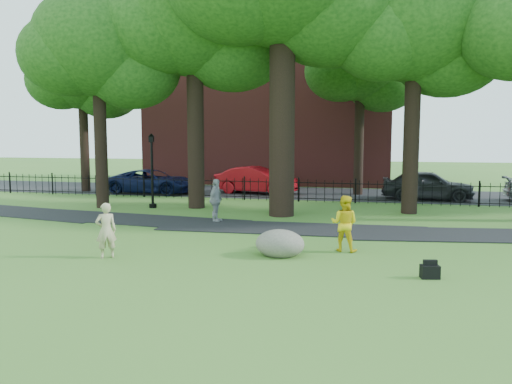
% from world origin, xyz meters
% --- Properties ---
extents(ground, '(120.00, 120.00, 0.00)m').
position_xyz_m(ground, '(0.00, 0.00, 0.00)').
color(ground, '#407127').
rests_on(ground, ground).
extents(footpath, '(36.07, 3.85, 0.03)m').
position_xyz_m(footpath, '(1.00, 3.90, 0.00)').
color(footpath, black).
rests_on(footpath, ground).
extents(street, '(80.00, 7.00, 0.02)m').
position_xyz_m(street, '(0.00, 16.00, 0.00)').
color(street, black).
rests_on(street, ground).
extents(iron_fence, '(44.00, 0.04, 1.20)m').
position_xyz_m(iron_fence, '(0.00, 12.00, 0.60)').
color(iron_fence, black).
rests_on(iron_fence, ground).
extents(brick_building, '(18.00, 8.00, 12.00)m').
position_xyz_m(brick_building, '(-4.00, 24.00, 6.00)').
color(brick_building, maroon).
rests_on(brick_building, ground).
extents(tree_row, '(26.82, 7.96, 12.42)m').
position_xyz_m(tree_row, '(0.52, 8.40, 8.15)').
color(tree_row, black).
rests_on(tree_row, ground).
extents(woman, '(0.69, 0.65, 1.59)m').
position_xyz_m(woman, '(-3.44, -1.78, 0.79)').
color(woman, tan).
rests_on(woman, ground).
extents(man, '(0.93, 0.78, 1.69)m').
position_xyz_m(man, '(3.08, 0.64, 0.84)').
color(man, gold).
rests_on(man, ground).
extents(pedestrian, '(0.55, 1.07, 1.75)m').
position_xyz_m(pedestrian, '(-2.30, 4.78, 0.88)').
color(pedestrian, '#98989C').
rests_on(pedestrian, ground).
extents(boulder, '(1.60, 1.32, 0.83)m').
position_xyz_m(boulder, '(1.32, -0.43, 0.42)').
color(boulder, '#6A6758').
rests_on(boulder, ground).
extents(lamppost, '(0.36, 0.36, 3.62)m').
position_xyz_m(lamppost, '(-6.56, 7.96, 1.77)').
color(lamppost, black).
rests_on(lamppost, ground).
extents(backpack, '(0.49, 0.36, 0.33)m').
position_xyz_m(backpack, '(5.30, -1.86, 0.16)').
color(backpack, black).
rests_on(backpack, ground).
extents(red_bag, '(0.37, 0.25, 0.25)m').
position_xyz_m(red_bag, '(0.82, 0.55, 0.12)').
color(red_bag, maroon).
rests_on(red_bag, ground).
extents(red_sedan, '(5.23, 2.51, 1.65)m').
position_xyz_m(red_sedan, '(-3.05, 15.14, 0.83)').
color(red_sedan, '#AA0D14').
rests_on(red_sedan, ground).
extents(navy_van, '(5.35, 2.57, 1.47)m').
position_xyz_m(navy_van, '(-9.30, 13.75, 0.74)').
color(navy_van, '#0B133A').
rests_on(navy_van, ground).
extents(grey_car, '(4.97, 2.25, 1.65)m').
position_xyz_m(grey_car, '(6.80, 14.36, 0.83)').
color(grey_car, black).
rests_on(grey_car, ground).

